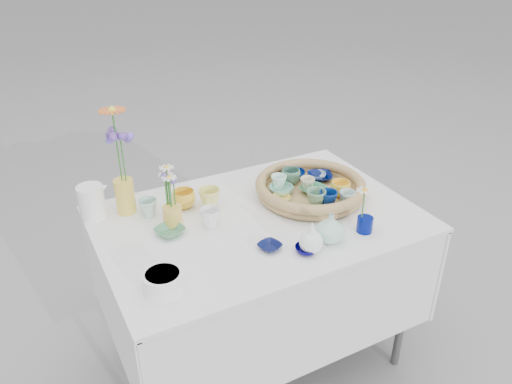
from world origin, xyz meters
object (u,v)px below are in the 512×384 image
display_table (258,354)px  tall_vase_yellow (125,196)px  wicker_tray (310,188)px  bud_vase_seafoam (331,227)px

display_table → tall_vase_yellow: bearing=147.7°
wicker_tray → bud_vase_seafoam: bearing=-111.1°
bud_vase_seafoam → tall_vase_yellow: size_ratio=0.78×
wicker_tray → tall_vase_yellow: size_ratio=3.25×
display_table → wicker_tray: wicker_tray is taller
display_table → bud_vase_seafoam: bud_vase_seafoam is taller
tall_vase_yellow → wicker_tray: bearing=-17.9°
bud_vase_seafoam → tall_vase_yellow: tall_vase_yellow is taller
tall_vase_yellow → display_table: bearing=-32.3°
wicker_tray → tall_vase_yellow: tall_vase_yellow is taller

